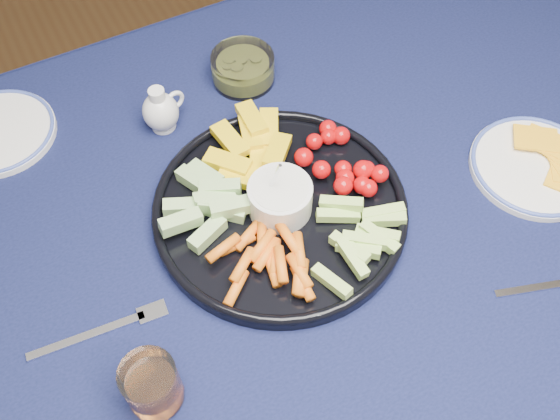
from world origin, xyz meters
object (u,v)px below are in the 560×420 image
dining_table (261,288)px  creamer_pitcher (161,111)px  juice_tumbler (153,386)px  crudite_platter (278,206)px  cheese_plate (536,165)px  pickle_bowl (243,69)px

dining_table → creamer_pitcher: (-0.02, 0.29, 0.12)m
dining_table → juice_tumbler: bearing=-150.1°
crudite_platter → juice_tumbler: crudite_platter is taller
cheese_plate → dining_table: bearing=172.9°
cheese_plate → juice_tumbler: bearing=-174.8°
juice_tumbler → pickle_bowl: bearing=53.1°
dining_table → crudite_platter: size_ratio=4.55×
pickle_bowl → dining_table: bearing=-112.4°
cheese_plate → pickle_bowl: bearing=128.8°
crudite_platter → juice_tumbler: bearing=-146.8°
dining_table → pickle_bowl: 0.37m
crudite_platter → juice_tumbler: size_ratio=4.63×
pickle_bowl → juice_tumbler: bearing=-126.9°
creamer_pitcher → pickle_bowl: 0.16m
juice_tumbler → dining_table: bearing=29.9°
pickle_bowl → cheese_plate: pickle_bowl is taller
crudite_platter → pickle_bowl: bearing=74.2°
crudite_platter → cheese_plate: size_ratio=1.87×
creamer_pitcher → cheese_plate: size_ratio=0.41×
dining_table → pickle_bowl: (0.14, 0.33, 0.11)m
cheese_plate → juice_tumbler: size_ratio=2.48×
creamer_pitcher → cheese_plate: (0.47, -0.35, -0.02)m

